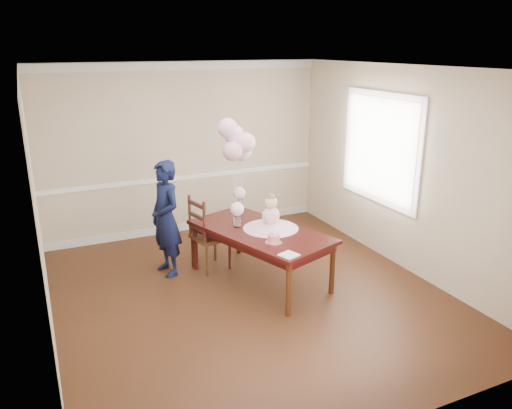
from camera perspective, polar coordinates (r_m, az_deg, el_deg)
name	(u,v)px	position (r m, az deg, el deg)	size (l,w,h in m)	color
floor	(250,295)	(6.24, -0.70, -10.25)	(4.50, 5.00, 0.00)	black
ceiling	(249,68)	(5.51, -0.81, 15.36)	(4.50, 5.00, 0.02)	white
wall_back	(186,150)	(8.02, -8.03, 6.23)	(4.50, 0.02, 2.70)	tan
wall_front	(391,277)	(3.73, 15.14, -8.04)	(4.50, 0.02, 2.70)	tan
wall_left	(38,216)	(5.28, -23.68, -1.21)	(0.02, 5.00, 2.70)	tan
wall_right	(404,170)	(6.92, 16.59, 3.82)	(0.02, 5.00, 2.70)	tan
chair_rail_trim	(187,177)	(8.11, -7.88, 3.11)	(4.50, 0.02, 0.07)	white
crown_molding	(182,66)	(7.86, -8.43, 15.40)	(4.50, 0.02, 0.12)	silver
baseboard_trim	(189,226)	(8.36, -7.63, -2.47)	(4.50, 0.02, 0.12)	silver
window_frame	(380,148)	(7.24, 14.03, 6.25)	(0.02, 1.66, 1.56)	white
window_blinds	(379,148)	(7.23, 13.91, 6.24)	(0.01, 1.50, 1.40)	silver
dining_table_top	(260,232)	(6.32, 0.49, -3.11)	(0.93, 1.87, 0.05)	black
table_apron	(260,237)	(6.35, 0.49, -3.70)	(0.84, 1.78, 0.09)	black
table_leg_fl	(288,289)	(5.66, 3.74, -9.66)	(0.07, 0.07, 0.65)	black
table_leg_fr	(332,269)	(6.21, 8.71, -7.26)	(0.07, 0.07, 0.65)	black
table_leg_bl	(195,246)	(6.83, -6.95, -4.78)	(0.07, 0.07, 0.65)	black
table_leg_br	(239,232)	(7.29, -2.01, -3.17)	(0.07, 0.07, 0.65)	black
baby_skirt	(271,225)	(6.36, 1.70, -2.32)	(0.71, 0.71, 0.09)	#ECAEC1
baby_torso	(271,216)	(6.32, 1.70, -1.28)	(0.22, 0.22, 0.22)	#F99DC0
baby_head	(271,202)	(6.26, 1.72, 0.25)	(0.16, 0.16, 0.16)	beige
baby_hair	(271,198)	(6.25, 1.72, 0.74)	(0.11, 0.11, 0.11)	brown
cake_platter	(274,243)	(5.91, 2.03, -4.36)	(0.21, 0.21, 0.01)	#BDBCC1
birthday_cake	(274,239)	(5.89, 2.04, -3.91)	(0.14, 0.14, 0.09)	#FF5075
cake_flower_a	(274,234)	(5.87, 2.05, -3.36)	(0.03, 0.03, 0.03)	white
cake_flower_b	(274,233)	(5.90, 2.11, -3.24)	(0.03, 0.03, 0.03)	white
rose_vase_near	(237,221)	(6.39, -2.16, -1.95)	(0.09, 0.09, 0.15)	white
roses_near	(237,209)	(6.34, -2.18, -0.52)	(0.18, 0.18, 0.18)	#FFD5DE
rose_vase_far	(239,204)	(7.07, -1.92, 0.01)	(0.09, 0.09, 0.15)	white
roses_far	(239,193)	(7.02, -1.94, 1.32)	(0.18, 0.18, 0.18)	white
napkin	(289,255)	(5.58, 3.78, -5.77)	(0.19, 0.19, 0.01)	white
balloon_weight	(239,218)	(6.73, -1.99, -1.52)	(0.04, 0.04, 0.02)	silver
balloon_a	(233,151)	(6.42, -2.70, 6.11)	(0.26, 0.26, 0.26)	#DD9CB1
balloon_b	(246,143)	(6.49, -1.18, 7.09)	(0.26, 0.26, 0.26)	#FFB4CF
balloon_c	(234,135)	(6.52, -2.52, 7.98)	(0.26, 0.26, 0.26)	#FFB4D7
balloon_d	(228,128)	(6.46, -3.27, 8.71)	(0.26, 0.26, 0.26)	#F2ABCB
balloon_e	(242,151)	(6.63, -1.59, 6.10)	(0.26, 0.26, 0.26)	#FFB4D8
balloon_ribbon_a	(236,190)	(6.58, -2.33, 1.62)	(0.00, 0.00, 0.79)	white
balloon_ribbon_b	(242,186)	(6.61, -1.59, 2.12)	(0.00, 0.00, 0.88)	white
balloon_ribbon_c	(237,182)	(6.62, -2.24, 2.57)	(0.00, 0.00, 0.97)	white
balloon_ribbon_d	(233,179)	(6.59, -2.60, 2.90)	(0.00, 0.00, 1.07)	white
balloon_ribbon_e	(240,190)	(6.68, -1.78, 1.68)	(0.00, 0.00, 0.74)	white
dining_chair_seat	(211,237)	(6.79, -5.20, -3.68)	(0.45, 0.45, 0.05)	#3E2110
chair_leg_fl	(207,261)	(6.65, -5.62, -6.41)	(0.04, 0.04, 0.44)	#3A1E0F
chair_leg_fr	(230,254)	(6.83, -3.01, -5.66)	(0.04, 0.04, 0.44)	black
chair_leg_bl	(193,252)	(6.94, -7.24, -5.40)	(0.04, 0.04, 0.44)	#3C1710
chair_leg_br	(215,246)	(7.11, -4.70, -4.72)	(0.04, 0.04, 0.44)	#3D1D10
chair_back_post_l	(204,223)	(6.44, -5.92, -2.11)	(0.04, 0.04, 0.57)	#34120E
chair_back_post_r	(190,216)	(6.73, -7.57, -1.26)	(0.04, 0.04, 0.57)	#39200F
chair_slat_low	(197,228)	(6.63, -6.72, -2.67)	(0.03, 0.41, 0.05)	#3E1611
chair_slat_mid	(197,216)	(6.57, -6.77, -1.34)	(0.03, 0.41, 0.05)	#3D1910
chair_slat_top	(196,204)	(6.52, -6.82, 0.01)	(0.03, 0.41, 0.05)	#3E1B10
woman	(166,218)	(6.62, -10.27, -1.58)	(0.56, 0.37, 1.54)	black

